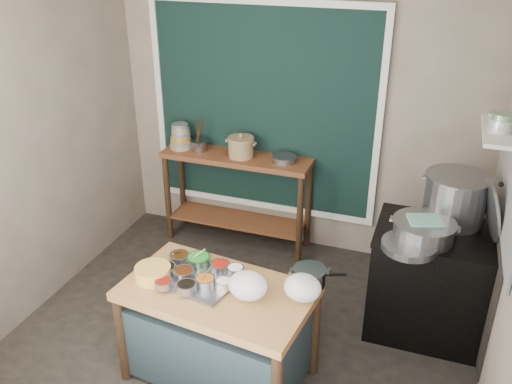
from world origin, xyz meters
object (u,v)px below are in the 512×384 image
(condiment_tray, at_px, (196,278))
(yellow_basin, at_px, (153,273))
(prep_table, at_px, (219,334))
(ceramic_crock, at_px, (241,148))
(utensil_cup, at_px, (199,145))
(stove_block, at_px, (432,283))
(saucepan, at_px, (310,277))
(stock_pot, at_px, (455,199))
(steamer, at_px, (424,230))
(back_counter, at_px, (237,200))

(condiment_tray, xyz_separation_m, yellow_basin, (-0.28, -0.08, 0.03))
(prep_table, relative_size, ceramic_crock, 4.86)
(ceramic_crock, bearing_deg, utensil_cup, 177.59)
(yellow_basin, distance_m, utensil_cup, 1.88)
(stove_block, height_order, yellow_basin, stove_block)
(prep_table, height_order, saucepan, saucepan)
(stock_pot, relative_size, steamer, 1.06)
(stove_block, relative_size, condiment_tray, 1.65)
(condiment_tray, distance_m, stock_pot, 2.01)
(yellow_basin, bearing_deg, saucepan, 16.19)
(back_counter, xyz_separation_m, ceramic_crock, (0.05, -0.01, 0.56))
(condiment_tray, relative_size, ceramic_crock, 2.13)
(utensil_cup, height_order, steamer, utensil_cup)
(utensil_cup, relative_size, steamer, 0.35)
(steamer, bearing_deg, saucepan, -136.89)
(yellow_basin, relative_size, ceramic_crock, 0.95)
(yellow_basin, bearing_deg, utensil_cup, 105.05)
(stock_pot, bearing_deg, saucepan, -131.16)
(yellow_basin, relative_size, utensil_cup, 1.51)
(prep_table, height_order, stock_pot, stock_pot)
(prep_table, bearing_deg, ceramic_crock, 112.60)
(utensil_cup, xyz_separation_m, stock_pot, (2.35, -0.53, 0.07))
(ceramic_crock, distance_m, stock_pot, 1.98)
(yellow_basin, bearing_deg, condiment_tray, 16.85)
(utensil_cup, xyz_separation_m, ceramic_crock, (0.44, -0.02, 0.04))
(saucepan, bearing_deg, prep_table, -176.32)
(utensil_cup, height_order, stock_pot, stock_pot)
(stove_block, bearing_deg, condiment_tray, -147.14)
(saucepan, distance_m, steamer, 0.93)
(prep_table, xyz_separation_m, steamer, (1.23, 0.88, 0.58))
(condiment_tray, distance_m, yellow_basin, 0.29)
(back_counter, height_order, ceramic_crock, ceramic_crock)
(back_counter, bearing_deg, ceramic_crock, -15.14)
(stove_block, distance_m, utensil_cup, 2.47)
(condiment_tray, xyz_separation_m, utensil_cup, (-0.76, 1.72, 0.24))
(back_counter, height_order, stove_block, back_counter)
(saucepan, distance_m, stock_pot, 1.33)
(condiment_tray, distance_m, steamer, 1.65)
(condiment_tray, xyz_separation_m, saucepan, (0.74, 0.21, 0.05))
(condiment_tray, distance_m, utensil_cup, 1.89)
(prep_table, bearing_deg, back_counter, 114.12)
(yellow_basin, bearing_deg, steamer, 28.68)
(condiment_tray, height_order, stock_pot, stock_pot)
(saucepan, bearing_deg, back_counter, 105.46)
(stove_block, bearing_deg, steamer, -128.84)
(condiment_tray, xyz_separation_m, stock_pot, (1.59, 1.19, 0.31))
(back_counter, relative_size, steamer, 3.17)
(saucepan, distance_m, ceramic_crock, 1.84)
(back_counter, height_order, steamer, steamer)
(yellow_basin, height_order, utensil_cup, utensil_cup)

